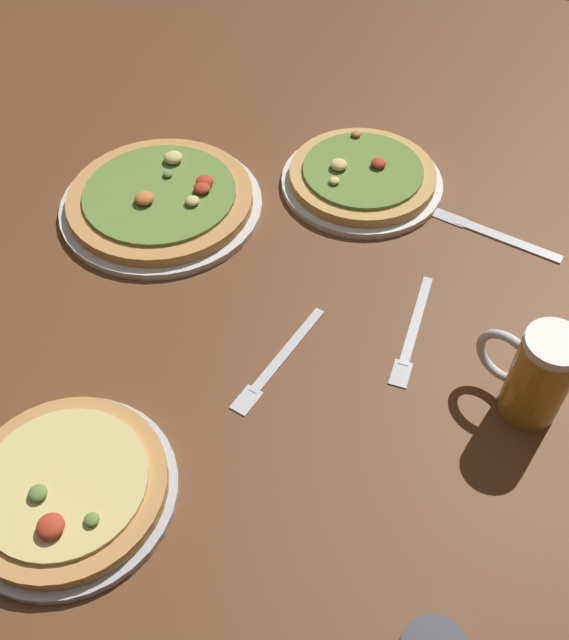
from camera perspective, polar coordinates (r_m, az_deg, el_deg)
name	(u,v)px	position (r m, az deg, el deg)	size (l,w,h in m)	color
ground_plane	(285,336)	(1.03, 0.00, -1.26)	(2.40, 2.40, 0.03)	brown
pizza_plate_near	(67,488)	(0.90, -17.10, -12.77)	(0.26, 0.26, 0.05)	#B2B2B7
pizza_plate_far	(161,200)	(1.21, -9.88, 9.46)	(0.34, 0.34, 0.05)	silver
pizza_plate_side	(362,177)	(1.25, 6.25, 11.33)	(0.28, 0.28, 0.05)	silver
beer_mug_pale	(537,374)	(0.94, 19.61, -4.13)	(0.13, 0.08, 0.14)	#B27A23
fork_left	(278,360)	(0.98, -0.49, -3.27)	(0.03, 0.21, 0.01)	silver
knife_right	(494,234)	(1.20, 16.46, 6.67)	(0.22, 0.03, 0.01)	silver
fork_spare	(413,331)	(1.03, 10.27, -0.89)	(0.08, 0.21, 0.01)	silver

